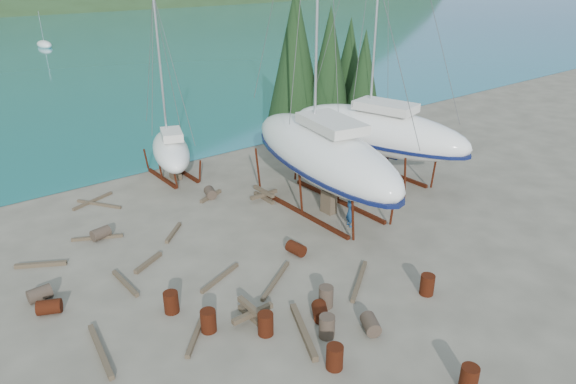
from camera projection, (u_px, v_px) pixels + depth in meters
ground at (300, 264)px, 23.24m from camera, size 600.00×600.00×0.00m
cypress_near_right at (329, 67)px, 36.63m from camera, size 3.60×3.60×10.00m
cypress_mid_right at (364, 81)px, 36.39m from camera, size 3.06×3.06×8.50m
cypress_back_left at (295, 53)px, 36.87m from camera, size 4.14×4.14×11.50m
cypress_far_right at (349, 69)px, 39.29m from camera, size 3.24×3.24×9.00m
moored_boat_mid at (44, 45)px, 86.31m from camera, size 2.00×5.00×6.05m
large_sailboat_near at (322, 152)px, 27.26m from camera, size 6.17×13.52×20.52m
large_sailboat_far at (376, 130)px, 31.62m from camera, size 6.34×12.49×18.98m
small_sailboat_shore at (171, 150)px, 32.13m from camera, size 4.42×7.24×11.06m
worker at (350, 212)px, 26.33m from camera, size 0.53×0.67×1.62m
drum_0 at (208, 321)px, 18.79m from camera, size 0.58×0.58×0.88m
drum_1 at (371, 324)px, 18.85m from camera, size 0.93×1.05×0.58m
drum_2 at (49, 307)px, 19.80m from camera, size 1.04×0.90×0.58m
drum_3 at (469, 378)px, 16.16m from camera, size 0.58×0.58×0.88m
drum_6 at (296, 249)px, 23.92m from camera, size 0.68×0.94×0.58m
drum_7 at (427, 285)px, 20.93m from camera, size 0.58×0.58×0.88m
drum_8 at (171, 302)px, 19.83m from camera, size 0.58×0.58×0.88m
drum_9 at (101, 233)px, 25.29m from camera, size 0.97×0.73×0.58m
drum_11 at (210, 193)px, 29.86m from camera, size 0.80×1.01×0.58m
drum_12 at (320, 312)px, 19.53m from camera, size 0.97×1.05×0.58m
drum_13 at (335, 357)px, 17.04m from camera, size 0.58×0.58×0.88m
drum_14 at (266, 324)px, 18.62m from camera, size 0.58×0.58×0.88m
drum_15 at (40, 294)px, 20.60m from camera, size 0.91×0.63×0.58m
drum_16 at (327, 327)px, 18.49m from camera, size 0.58×0.58×0.88m
drum_17 at (326, 297)px, 20.17m from camera, size 0.58×0.58×0.88m
timber_0 at (99, 204)px, 28.93m from camera, size 1.70×2.50×0.14m
timber_1 at (371, 198)px, 29.68m from camera, size 0.59×2.04×0.19m
timber_2 at (41, 265)px, 23.00m from camera, size 2.02×1.26×0.19m
timber_3 at (276, 280)px, 21.87m from camera, size 2.65×1.73×0.15m
timber_4 at (173, 233)px, 25.79m from camera, size 1.55×1.51×0.17m
timber_5 at (359, 281)px, 21.82m from camera, size 2.64×1.88×0.16m
timber_6 at (211, 196)px, 29.88m from camera, size 1.76×0.87×0.19m
timber_8 at (148, 263)px, 23.15m from camera, size 1.66×1.00×0.19m
timber_9 at (93, 201)px, 29.32m from camera, size 2.58×1.12×0.15m
timber_11 at (220, 278)px, 22.06m from camera, size 2.38×1.04×0.15m
timber_12 at (195, 336)px, 18.55m from camera, size 1.63×1.71×0.17m
timber_14 at (100, 351)px, 17.83m from camera, size 0.53×3.07×0.18m
timber_15 at (97, 238)px, 25.33m from camera, size 2.25×1.24×0.15m
timber_16 at (303, 331)px, 18.77m from camera, size 1.49×2.92×0.23m
timber_17 at (125, 283)px, 21.66m from camera, size 0.25×2.34×0.16m
timber_pile_fore at (253, 313)px, 19.42m from camera, size 1.80×1.80×0.60m
timber_pile_aft at (264, 195)px, 29.58m from camera, size 1.80×1.80×0.60m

